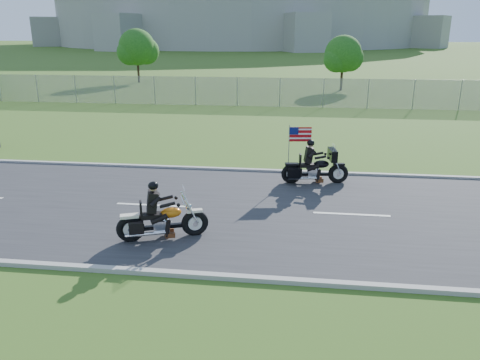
# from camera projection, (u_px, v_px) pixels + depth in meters

# --- Properties ---
(ground) EXTENTS (420.00, 420.00, 0.00)m
(ground) POSITION_uv_depth(u_px,v_px,m) (216.00, 209.00, 14.07)
(ground) COLOR #3A5A1C
(ground) RESTS_ON ground
(road) EXTENTS (120.00, 8.00, 0.04)m
(road) POSITION_uv_depth(u_px,v_px,m) (216.00, 209.00, 14.07)
(road) COLOR #28282B
(road) RESTS_ON ground
(curb_north) EXTENTS (120.00, 0.18, 0.12)m
(curb_north) POSITION_uv_depth(u_px,v_px,m) (234.00, 170.00, 17.88)
(curb_north) COLOR #9E9B93
(curb_north) RESTS_ON ground
(curb_south) EXTENTS (120.00, 0.18, 0.12)m
(curb_south) POSITION_uv_depth(u_px,v_px,m) (184.00, 274.00, 10.23)
(curb_south) COLOR #9E9B93
(curb_south) RESTS_ON ground
(fence) EXTENTS (60.00, 0.03, 2.00)m
(fence) POSITION_uv_depth(u_px,v_px,m) (195.00, 91.00, 33.25)
(fence) COLOR gray
(fence) RESTS_ON ground
(stadium) EXTENTS (140.40, 140.40, 29.20)m
(stadium) POSITION_uv_depth(u_px,v_px,m) (242.00, 0.00, 172.21)
(stadium) COLOR #A3A099
(stadium) RESTS_ON ground
(tree_fence_near) EXTENTS (3.52, 3.28, 4.75)m
(tree_fence_near) POSITION_uv_depth(u_px,v_px,m) (343.00, 56.00, 40.80)
(tree_fence_near) COLOR #382316
(tree_fence_near) RESTS_ON ground
(tree_fence_mid) EXTENTS (3.96, 3.69, 5.30)m
(tree_fence_mid) POSITION_uv_depth(u_px,v_px,m) (138.00, 49.00, 46.87)
(tree_fence_mid) COLOR #382316
(tree_fence_mid) RESTS_ON ground
(motorcycle_lead) EXTENTS (2.26, 1.12, 1.58)m
(motorcycle_lead) POSITION_uv_depth(u_px,v_px,m) (161.00, 221.00, 11.92)
(motorcycle_lead) COLOR black
(motorcycle_lead) RESTS_ON ground
(motorcycle_follow) EXTENTS (2.35, 0.88, 1.97)m
(motorcycle_follow) POSITION_uv_depth(u_px,v_px,m) (315.00, 169.00, 16.26)
(motorcycle_follow) COLOR black
(motorcycle_follow) RESTS_ON ground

